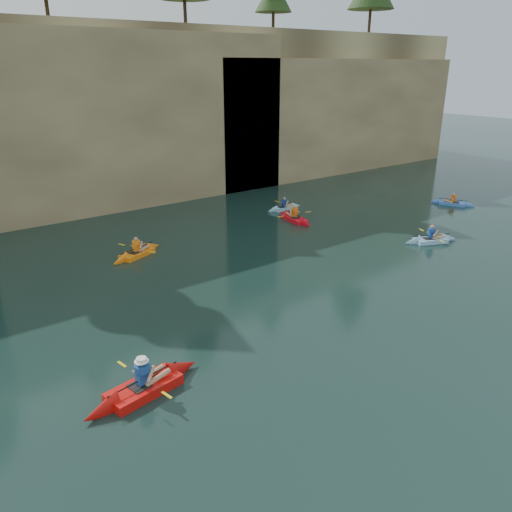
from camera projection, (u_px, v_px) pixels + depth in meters
ground at (356, 367)px, 15.88m from camera, size 160.00×160.00×0.00m
cliff at (56, 109)px, 36.28m from camera, size 70.00×16.00×12.00m
cliff_slab_center at (122, 120)px, 31.93m from camera, size 24.00×2.40×11.40m
cliff_slab_east at (343, 115)px, 43.27m from camera, size 26.00×2.40×9.84m
sea_cave_center at (37, 198)px, 29.60m from camera, size 3.50×1.00×3.20m
sea_cave_east at (232, 161)px, 37.10m from camera, size 5.00×1.00×4.50m
main_kayaker at (144, 387)px, 14.56m from camera, size 4.02×2.60×1.46m
kayaker_orange at (137, 253)px, 25.02m from camera, size 3.30×2.29×1.24m
kayaker_ltblue_near at (431, 240)px, 26.92m from camera, size 3.13×2.25×1.22m
kayaker_red_far at (295, 218)px, 30.67m from camera, size 2.44×3.45×1.25m
kayaker_ltblue_mid at (284, 208)px, 33.04m from camera, size 2.74×2.08×1.03m
kayaker_blue_east at (453, 203)px, 34.13m from camera, size 1.91×2.92×1.04m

